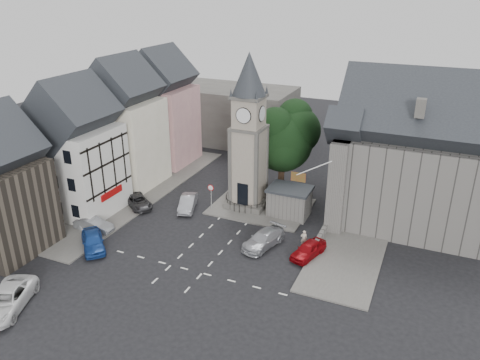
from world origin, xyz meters
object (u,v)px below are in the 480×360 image
at_px(clock_tower, 249,133).
at_px(pedestrian, 304,239).
at_px(car_west_blue, 93,241).
at_px(stone_shelter, 289,201).
at_px(car_east_red, 308,250).

relative_size(clock_tower, pedestrian, 9.72).
height_order(clock_tower, pedestrian, clock_tower).
distance_m(car_west_blue, pedestrian, 19.11).
bearing_deg(stone_shelter, car_west_blue, -136.35).
distance_m(clock_tower, car_east_red, 13.74).
height_order(clock_tower, car_east_red, clock_tower).
bearing_deg(car_east_red, clock_tower, 157.62).
distance_m(clock_tower, car_west_blue, 18.36).
bearing_deg(car_west_blue, pedestrian, -20.87).
xyz_separation_m(stone_shelter, pedestrian, (3.20, -5.50, -0.71)).
relative_size(stone_shelter, car_east_red, 1.06).
relative_size(clock_tower, car_west_blue, 3.55).
xyz_separation_m(stone_shelter, car_east_red, (4.05, -6.93, -0.86)).
bearing_deg(car_east_red, pedestrian, 138.31).
height_order(car_west_blue, car_east_red, car_west_blue).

